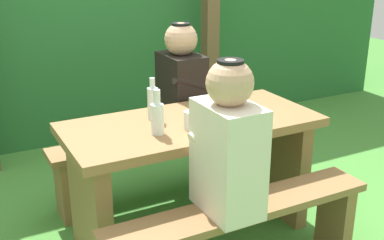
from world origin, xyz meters
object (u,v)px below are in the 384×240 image
drinking_glass (191,120)px  bottle_right (224,104)px  person_black_coat (182,83)px  picnic_table (192,158)px  bench_near (241,228)px  bench_far (156,153)px  person_white_shirt (228,144)px  bottle_left (157,117)px  bottle_center (153,102)px

drinking_glass → bottle_right: size_ratio=0.41×
person_black_coat → drinking_glass: bearing=-112.6°
picnic_table → bench_near: bearing=-90.0°
bench_near → drinking_glass: (-0.07, 0.40, 0.44)m
picnic_table → bench_far: (0.00, 0.51, -0.17)m
picnic_table → bottle_right: size_ratio=5.97×
picnic_table → person_white_shirt: (-0.09, -0.51, 0.29)m
person_black_coat → bottle_left: bearing=-125.9°
bench_far → person_white_shirt: bearing=-94.8°
bench_near → bottle_center: bottle_center is taller
drinking_glass → bench_near: bearing=-80.3°
bench_near → person_black_coat: (0.19, 1.02, 0.46)m
person_black_coat → bottle_left: (-0.44, -0.61, 0.03)m
bottle_left → bottle_right: bottle_right is taller
bench_near → person_black_coat: 1.13m
bench_far → picnic_table: bearing=-90.0°
person_white_shirt → bottle_left: size_ratio=3.10×
bottle_left → bottle_right: 0.40m
drinking_glass → person_black_coat: bearing=67.4°
bench_near → person_black_coat: person_black_coat is taller
picnic_table → bottle_center: (-0.18, 0.12, 0.32)m
picnic_table → bench_near: (0.00, -0.51, -0.17)m
bottle_center → bench_far: bearing=65.5°
person_white_shirt → bench_far: bearing=85.2°
bottle_left → drinking_glass: bearing=-5.0°
person_white_shirt → person_black_coat: 1.05m
picnic_table → drinking_glass: (-0.07, -0.11, 0.27)m
bench_near → person_black_coat: bearing=79.4°
bench_far → bottle_center: bottle_center is taller
bottle_left → bottle_center: size_ratio=1.00×
person_black_coat → bottle_right: size_ratio=3.07×
bottle_right → drinking_glass: bearing=-170.4°
bottle_center → person_white_shirt: bearing=-81.6°
person_white_shirt → bottle_right: bearing=60.7°
person_black_coat → bottle_left: 0.75m
person_white_shirt → bottle_center: bearing=98.4°
bench_near → bottle_center: size_ratio=6.01×
bench_near → bottle_center: (-0.18, 0.63, 0.49)m
person_white_shirt → bottle_right: person_white_shirt is taller
bench_near → person_white_shirt: size_ratio=1.95×
bench_near → bench_far: 1.02m
drinking_glass → bottle_right: bottle_right is taller
drinking_glass → bottle_center: (-0.11, 0.23, 0.05)m
bottle_right → person_white_shirt: bearing=-119.3°
bottle_left → bottle_center: same height
person_white_shirt → picnic_table: bearing=80.4°
bench_far → bottle_left: size_ratio=6.03×
bench_far → person_black_coat: bearing=-1.0°
person_white_shirt → bottle_left: person_white_shirt is taller
drinking_glass → picnic_table: bearing=58.9°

